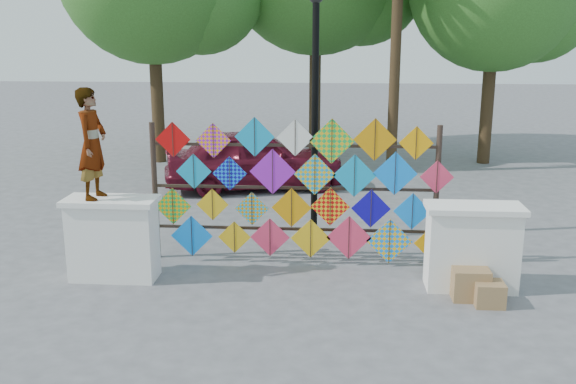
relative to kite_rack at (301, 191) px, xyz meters
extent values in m
plane|color=gray|center=(-0.13, -0.73, -1.21)|extent=(80.00, 80.00, 0.00)
cube|color=white|center=(-2.83, -0.93, -0.61)|extent=(1.30, 0.55, 1.20)
cube|color=white|center=(-2.83, -0.93, 0.03)|extent=(1.40, 0.65, 0.08)
cube|color=white|center=(2.57, -0.93, -0.61)|extent=(1.30, 0.55, 1.20)
cube|color=white|center=(2.57, -0.93, 0.03)|extent=(1.40, 0.65, 0.08)
cylinder|color=#2F221A|center=(-2.43, 0.07, -0.06)|extent=(0.09, 0.09, 2.30)
cylinder|color=#2F221A|center=(2.17, 0.07, -0.06)|extent=(0.09, 0.09, 2.30)
cube|color=#2F221A|center=(-0.13, 0.07, -0.66)|extent=(4.60, 0.04, 0.04)
cube|color=#2F221A|center=(-0.13, 0.07, 0.04)|extent=(4.60, 0.04, 0.04)
cube|color=#2F221A|center=(-0.13, 0.07, 0.74)|extent=(4.60, 0.04, 0.04)
cube|color=#C40808|center=(-2.07, 0.01, 0.82)|extent=(0.58, 0.01, 0.58)
cube|color=#2F221A|center=(-2.07, 0.00, 0.82)|extent=(0.01, 0.01, 0.57)
cube|color=#FCA007|center=(-1.41, 0.01, 0.81)|extent=(0.57, 0.01, 0.57)
cube|color=#2F221A|center=(-1.41, 0.00, 0.81)|extent=(0.01, 0.01, 0.56)
cube|color=#0D98D0|center=(-0.74, 0.01, 0.88)|extent=(0.64, 0.01, 0.64)
cube|color=#2F221A|center=(-0.74, 0.00, 0.88)|extent=(0.01, 0.01, 0.63)
cube|color=white|center=(-0.10, 0.01, 0.87)|extent=(0.59, 0.01, 0.59)
cube|color=#2F221A|center=(-0.10, 0.00, 0.87)|extent=(0.01, 0.01, 0.58)
cube|color=yellow|center=(0.49, 0.01, 0.83)|extent=(0.73, 0.01, 0.73)
cube|color=#2F221A|center=(0.49, 0.00, 0.83)|extent=(0.01, 0.01, 0.72)
cube|color=orange|center=(1.16, 0.01, 0.86)|extent=(0.68, 0.01, 0.68)
cube|color=#2F221A|center=(1.16, 0.00, 0.86)|extent=(0.01, 0.01, 0.67)
cube|color=#FCA007|center=(1.81, 0.01, 0.81)|extent=(0.54, 0.01, 0.54)
cube|color=#2F221A|center=(1.81, 0.00, 0.81)|extent=(0.01, 0.01, 0.53)
cube|color=#0D98D0|center=(-1.74, -0.03, 0.31)|extent=(0.58, 0.01, 0.58)
cube|color=#2F221A|center=(-1.74, -0.04, 0.31)|extent=(0.01, 0.01, 0.57)
cube|color=#0B80FF|center=(-1.15, -0.03, 0.29)|extent=(0.56, 0.01, 0.56)
cube|color=#2F221A|center=(-1.15, -0.04, 0.29)|extent=(0.01, 0.01, 0.55)
cube|color=purple|center=(-0.46, -0.03, 0.33)|extent=(0.74, 0.01, 0.74)
cube|color=#2F221A|center=(-0.46, -0.04, 0.33)|extent=(0.01, 0.01, 0.73)
cube|color=yellow|center=(0.22, -0.03, 0.29)|extent=(0.67, 0.01, 0.67)
cube|color=#2F221A|center=(0.22, -0.04, 0.29)|extent=(0.01, 0.01, 0.66)
cube|color=#0D98D0|center=(0.86, -0.03, 0.28)|extent=(0.70, 0.01, 0.70)
cube|color=#2F221A|center=(0.86, -0.04, 0.28)|extent=(0.01, 0.01, 0.68)
cube|color=#0B80FF|center=(1.50, -0.03, 0.33)|extent=(0.70, 0.01, 0.70)
cube|color=#2F221A|center=(1.50, -0.04, 0.33)|extent=(0.01, 0.01, 0.69)
cube|color=#E33157|center=(2.15, -0.03, 0.28)|extent=(0.54, 0.01, 0.54)
cube|color=#2F221A|center=(2.15, -0.04, 0.28)|extent=(0.01, 0.01, 0.53)
cube|color=#FCA007|center=(-2.10, -0.07, -0.27)|extent=(0.62, 0.01, 0.62)
cube|color=#2F221A|center=(-2.10, -0.08, -0.27)|extent=(0.01, 0.01, 0.61)
cube|color=yellow|center=(-1.44, -0.07, -0.23)|extent=(0.53, 0.01, 0.53)
cube|color=#2F221A|center=(-1.44, -0.08, -0.23)|extent=(0.01, 0.01, 0.52)
cube|color=#0D98D0|center=(-0.79, -0.07, -0.29)|extent=(0.56, 0.01, 0.56)
cube|color=#2F221A|center=(-0.79, -0.08, -0.29)|extent=(0.01, 0.01, 0.55)
cube|color=orange|center=(-0.15, -0.07, -0.26)|extent=(0.65, 0.01, 0.65)
cube|color=#2F221A|center=(-0.15, -0.08, -0.26)|extent=(0.01, 0.01, 0.64)
cube|color=yellow|center=(0.48, -0.07, -0.23)|extent=(0.64, 0.01, 0.64)
cube|color=#2F221A|center=(0.48, -0.08, -0.23)|extent=(0.01, 0.01, 0.63)
cube|color=#0F069E|center=(1.13, -0.07, -0.25)|extent=(0.63, 0.01, 0.63)
cube|color=#2F221A|center=(1.13, -0.08, -0.25)|extent=(0.01, 0.01, 0.62)
cube|color=#0B80FF|center=(1.79, -0.07, -0.28)|extent=(0.61, 0.01, 0.61)
cube|color=#2F221A|center=(1.79, -0.08, -0.28)|extent=(0.01, 0.01, 0.60)
cube|color=#0B80FF|center=(-1.79, -0.11, -0.76)|extent=(0.69, 0.01, 0.69)
cube|color=#2F221A|center=(-1.79, -0.12, -0.76)|extent=(0.01, 0.01, 0.68)
cube|color=yellow|center=(-1.08, -0.11, -0.77)|extent=(0.54, 0.01, 0.54)
cube|color=#2F221A|center=(-1.08, -0.12, -0.77)|extent=(0.01, 0.01, 0.53)
cube|color=#E33157|center=(-0.50, -0.11, -0.75)|extent=(0.65, 0.01, 0.65)
cube|color=#2F221A|center=(-0.50, -0.12, -0.75)|extent=(0.01, 0.01, 0.64)
cube|color=yellow|center=(0.17, -0.11, -0.76)|extent=(0.65, 0.01, 0.65)
cube|color=#2F221A|center=(0.17, -0.12, -0.76)|extent=(0.01, 0.01, 0.64)
cube|color=#E33157|center=(0.79, -0.11, -0.73)|extent=(0.73, 0.01, 0.73)
cube|color=#2F221A|center=(0.79, -0.12, -0.73)|extent=(0.01, 0.01, 0.72)
cube|color=yellow|center=(1.44, -0.11, -0.77)|extent=(0.75, 0.01, 0.75)
cube|color=#2F221A|center=(1.44, -0.12, -0.77)|extent=(0.01, 0.01, 0.73)
cube|color=#FCA007|center=(2.15, -0.11, -0.80)|extent=(0.64, 0.01, 0.64)
cube|color=#2F221A|center=(2.15, -0.12, -0.80)|extent=(0.01, 0.01, 0.63)
cylinder|color=#42331C|center=(-4.63, 8.27, 0.72)|extent=(0.36, 0.36, 3.85)
cylinder|color=#42331C|center=(-0.13, 10.27, 0.85)|extent=(0.36, 0.36, 4.12)
cylinder|color=#42331C|center=(4.87, 8.77, 0.58)|extent=(0.36, 0.36, 3.58)
sphere|color=#2D571B|center=(6.07, 9.07, 3.33)|extent=(3.36, 3.36, 3.36)
cylinder|color=#42331C|center=(2.07, 7.27, 1.54)|extent=(0.28, 0.28, 5.50)
imported|color=#99999E|center=(-3.04, -0.93, 0.90)|extent=(0.45, 0.64, 1.66)
imported|color=maroon|center=(-1.40, 5.13, -0.47)|extent=(4.64, 2.80, 1.48)
cylinder|color=black|center=(0.17, 1.27, 0.89)|extent=(0.12, 0.12, 4.20)
cube|color=olive|center=(2.50, -1.31, -0.98)|extent=(0.51, 0.46, 0.46)
cube|color=olive|center=(2.72, -1.54, -1.04)|extent=(0.40, 0.37, 0.34)
camera|label=1|loc=(0.54, -10.05, 2.49)|focal=40.00mm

